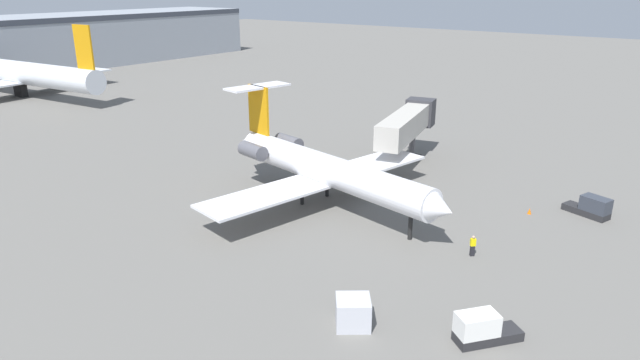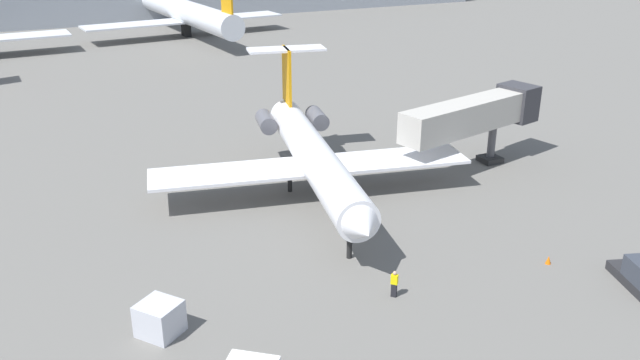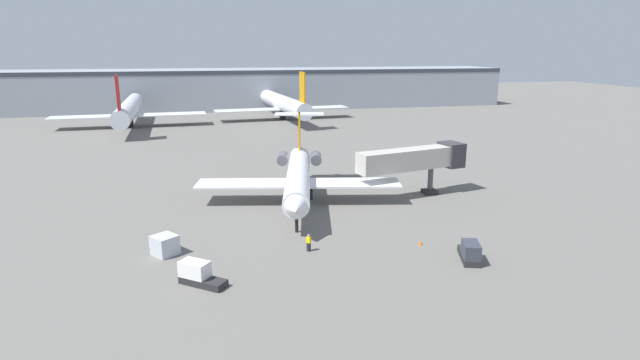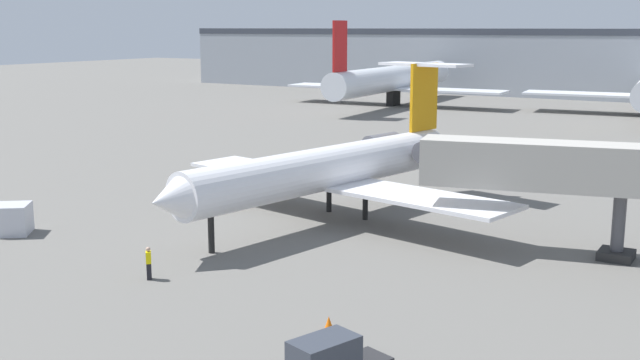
# 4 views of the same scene
# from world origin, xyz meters

# --- Properties ---
(ground_plane) EXTENTS (400.00, 400.00, 0.10)m
(ground_plane) POSITION_xyz_m (0.00, 0.00, -0.05)
(ground_plane) COLOR #66635E
(regional_jet) EXTENTS (25.64, 27.59, 9.91)m
(regional_jet) POSITION_xyz_m (2.46, -0.69, 3.56)
(regional_jet) COLOR white
(regional_jet) RESTS_ON ground_plane
(jet_bridge) EXTENTS (15.41, 6.32, 6.61)m
(jet_bridge) POSITION_xyz_m (18.08, -1.11, 4.91)
(jet_bridge) COLOR #B7B2A8
(jet_bridge) RESTS_ON ground_plane
(ground_crew_marshaller) EXTENTS (0.46, 0.47, 1.69)m
(ground_crew_marshaller) POSITION_xyz_m (0.65, -16.33, 0.86)
(ground_crew_marshaller) COLOR black
(ground_crew_marshaller) RESTS_ON ground_plane
(baggage_tug_lead) EXTENTS (4.02, 3.56, 1.90)m
(baggage_tug_lead) POSITION_xyz_m (-9.48, -21.09, 0.84)
(baggage_tug_lead) COLOR #262628
(baggage_tug_lead) RESTS_ON ground_plane
(baggage_tug_trailing) EXTENTS (2.59, 4.24, 1.90)m
(baggage_tug_trailing) POSITION_xyz_m (14.45, -21.73, 0.84)
(baggage_tug_trailing) COLOR #262628
(baggage_tug_trailing) RESTS_ON ground_plane
(cargo_container_uld) EXTENTS (2.84, 2.86, 1.85)m
(cargo_container_uld) POSITION_xyz_m (-12.62, -14.19, 0.93)
(cargo_container_uld) COLOR silver
(cargo_container_uld) RESTS_ON ground_plane
(traffic_cone_near) EXTENTS (0.36, 0.36, 0.55)m
(traffic_cone_near) POSITION_xyz_m (11.67, -17.21, 0.28)
(traffic_cone_near) COLOR orange
(traffic_cone_near) RESTS_ON ground_plane
(parked_airliner_west_mid) EXTENTS (36.68, 43.36, 13.47)m
(parked_airliner_west_mid) POSITION_xyz_m (11.54, 74.71, 4.33)
(parked_airliner_west_mid) COLOR silver
(parked_airliner_west_mid) RESTS_ON ground_plane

